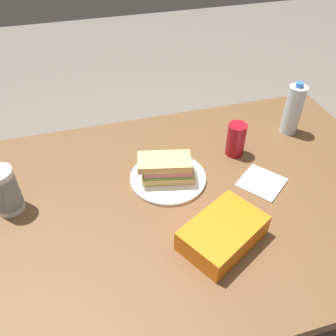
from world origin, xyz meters
TOP-DOWN VIEW (x-y plane):
  - ground_plane at (0.00, 0.00)m, footprint 8.00×8.00m
  - dining_table at (0.00, 0.00)m, footprint 1.42×0.96m
  - paper_plate at (0.05, -0.10)m, footprint 0.25×0.25m
  - sandwich at (0.06, -0.10)m, footprint 0.20×0.13m
  - soda_can_red at (-0.22, -0.17)m, footprint 0.07×0.07m
  - chip_bag at (-0.02, 0.19)m, footprint 0.27×0.24m
  - water_bottle_tall at (-0.48, -0.24)m, footprint 0.06×0.06m
  - plastic_cup_stack at (0.55, -0.10)m, footprint 0.08×0.08m
  - paper_napkin at (-0.24, 0.01)m, footprint 0.18×0.18m

SIDE VIEW (x-z plane):
  - ground_plane at x=0.00m, z-range 0.00..0.00m
  - dining_table at x=0.00m, z-range 0.28..1.01m
  - paper_napkin at x=-0.24m, z-range 0.74..0.74m
  - paper_plate at x=0.05m, z-range 0.74..0.75m
  - chip_bag at x=-0.02m, z-range 0.74..0.81m
  - sandwich at x=0.06m, z-range 0.75..0.83m
  - soda_can_red at x=-0.22m, z-range 0.74..0.86m
  - plastic_cup_stack at x=0.55m, z-range 0.74..0.89m
  - water_bottle_tall at x=-0.48m, z-range 0.73..0.94m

